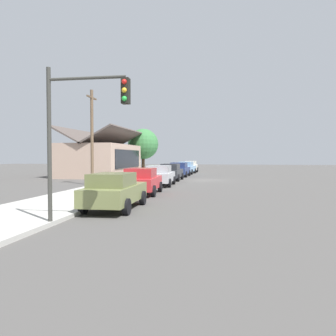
# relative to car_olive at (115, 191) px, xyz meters

# --- Properties ---
(ground_plane) EXTENTS (120.00, 120.00, 0.00)m
(ground_plane) POSITION_rel_car_olive_xyz_m (18.29, -2.60, -0.81)
(ground_plane) COLOR #4C4947
(sidewalk_curb) EXTENTS (60.00, 4.20, 0.16)m
(sidewalk_curb) POSITION_rel_car_olive_xyz_m (18.29, 3.00, -0.73)
(sidewalk_curb) COLOR #B2AFA8
(sidewalk_curb) RESTS_ON ground
(car_olive) EXTENTS (4.61, 2.05, 1.59)m
(car_olive) POSITION_rel_car_olive_xyz_m (0.00, 0.00, 0.00)
(car_olive) COLOR olive
(car_olive) RESTS_ON ground
(car_cherry) EXTENTS (4.38, 2.17, 1.59)m
(car_cherry) POSITION_rel_car_olive_xyz_m (5.80, 0.22, -0.00)
(car_cherry) COLOR red
(car_cherry) RESTS_ON ground
(car_silver) EXTENTS (4.45, 2.12, 1.59)m
(car_silver) POSITION_rel_car_olive_xyz_m (11.61, 0.23, -0.00)
(car_silver) COLOR silver
(car_silver) RESTS_ON ground
(car_charcoal) EXTENTS (4.37, 1.99, 1.59)m
(car_charcoal) POSITION_rel_car_olive_xyz_m (17.44, 0.27, -0.00)
(car_charcoal) COLOR #2D3035
(car_charcoal) RESTS_ON ground
(car_navy) EXTENTS (4.46, 2.19, 1.59)m
(car_navy) POSITION_rel_car_olive_xyz_m (23.44, 0.26, 0.00)
(car_navy) COLOR navy
(car_navy) RESTS_ON ground
(car_skyblue) EXTENTS (4.96, 2.22, 1.59)m
(car_skyblue) POSITION_rel_car_olive_xyz_m (29.26, 0.11, 0.00)
(car_skyblue) COLOR #8CB7E0
(car_skyblue) RESTS_ON ground
(car_ivory) EXTENTS (4.97, 2.28, 1.59)m
(car_ivory) POSITION_rel_car_olive_xyz_m (35.05, 0.09, 0.00)
(car_ivory) COLOR silver
(car_ivory) RESTS_ON ground
(storefront_building) EXTENTS (12.48, 6.69, 5.46)m
(storefront_building) POSITION_rel_car_olive_xyz_m (23.39, 9.38, 1.14)
(storefront_building) COLOR tan
(storefront_building) RESTS_ON ground
(shade_tree) EXTENTS (4.20, 4.20, 6.07)m
(shade_tree) POSITION_rel_car_olive_xyz_m (31.31, 6.34, 3.14)
(shade_tree) COLOR brown
(shade_tree) RESTS_ON ground
(traffic_light_main) EXTENTS (0.37, 2.79, 5.20)m
(traffic_light_main) POSITION_rel_car_olive_xyz_m (-3.68, -0.06, 2.68)
(traffic_light_main) COLOR #383833
(traffic_light_main) RESTS_ON ground
(utility_pole_wooden) EXTENTS (1.80, 0.24, 7.50)m
(utility_pole_wooden) POSITION_rel_car_olive_xyz_m (11.25, 5.60, 3.11)
(utility_pole_wooden) COLOR brown
(utility_pole_wooden) RESTS_ON ground
(fire_hydrant_red) EXTENTS (0.22, 0.22, 0.71)m
(fire_hydrant_red) POSITION_rel_car_olive_xyz_m (20.00, 1.60, -0.32)
(fire_hydrant_red) COLOR red
(fire_hydrant_red) RESTS_ON sidewalk_curb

